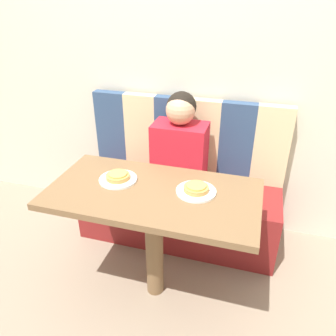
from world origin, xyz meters
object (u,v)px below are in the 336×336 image
object	(u,v)px
person	(180,144)
plate_right	(196,191)
pizza_right	(196,188)
pizza_left	(118,176)
plate_left	(118,179)

from	to	relation	value
person	plate_right	size ratio (longest dim) A/B	3.19
plate_right	pizza_right	distance (m)	0.02
pizza_left	pizza_right	world-z (taller)	same
plate_left	pizza_right	xyz separation A→B (m)	(0.43, 0.00, 0.02)
person	plate_right	xyz separation A→B (m)	(0.21, -0.50, -0.02)
plate_left	plate_right	distance (m)	0.43
pizza_right	person	bearing A→B (deg)	113.12
person	pizza_left	size ratio (longest dim) A/B	5.10
person	plate_left	bearing A→B (deg)	-113.12
person	pizza_right	xyz separation A→B (m)	(0.21, -0.50, 0.00)
person	pizza_left	world-z (taller)	person
pizza_right	pizza_left	bearing A→B (deg)	180.00
person	pizza_right	distance (m)	0.54
person	pizza_left	bearing A→B (deg)	-113.12
person	plate_right	distance (m)	0.54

